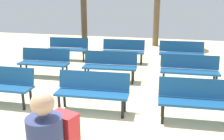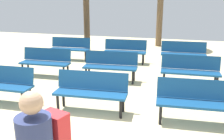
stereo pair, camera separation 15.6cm
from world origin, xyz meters
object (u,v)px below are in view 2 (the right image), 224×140
Objects in this scene: bench_r1_c2 at (190,69)px; bench_r1_c0 at (46,60)px; bench_r0_c1 at (91,89)px; bench_r2_c0 at (70,47)px; bench_r2_c1 at (125,50)px; tree_1 at (87,21)px; bench_r2_c2 at (183,52)px; bench_r0_c0 at (1,82)px; bench_r1_c1 at (111,64)px; bench_r0_c2 at (197,99)px.

bench_r1_c0 is at bearing -179.95° from bench_r1_c2.
bench_r0_c1 and bench_r2_c0 have the same top height.
bench_r0_c1 is at bearing -91.23° from bench_r2_c1.
bench_r2_c0 is 0.58× the size of tree_1.
bench_r1_c2 is at bearing -88.13° from bench_r2_c2.
bench_r0_c0 and bench_r1_c1 have the same top height.
bench_r2_c0 is at bearing 90.81° from bench_r0_c0.
bench_r1_c1 and bench_r2_c1 have the same top height.
bench_r2_c0 is at bearing 91.67° from bench_r1_c0.
bench_r2_c0 and bench_r2_c2 have the same top height.
bench_r1_c1 is 3.11m from bench_r2_c0.
bench_r2_c2 is (2.14, 0.15, 0.00)m from bench_r2_c1.
tree_1 is at bearing 75.06° from bench_r2_c0.
bench_r0_c2 is at bearing 0.27° from bench_r0_c0.
bench_r0_c0 is 0.57× the size of tree_1.
bench_r0_c1 is at bearing -44.51° from bench_r1_c0.
bench_r0_c0 is 4.90m from bench_r2_c1.
bench_r1_c2 is at bearing 26.47° from bench_r0_c0.
bench_r2_c0 is at bearing -179.88° from bench_r2_c2.
bench_r0_c2 and bench_r2_c2 have the same top height.
tree_1 is (0.09, 3.47, 0.91)m from bench_r1_c0.
bench_r0_c1 is 2.14m from bench_r1_c1.
bench_r1_c2 is 1.00× the size of bench_r2_c2.
bench_r0_c1 and bench_r2_c1 have the same top height.
bench_r2_c2 is (4.22, 2.43, 0.00)m from bench_r1_c0.
bench_r2_c1 and bench_r2_c2 have the same top height.
bench_r1_c0 and bench_r2_c0 have the same top height.
bench_r2_c1 is (2.24, 0.08, 0.00)m from bench_r2_c0.
tree_1 is at bearing 162.92° from bench_r2_c2.
bench_r2_c0 is (-4.57, 2.03, 0.00)m from bench_r1_c2.
tree_1 reaches higher than bench_r1_c1.
bench_r0_c2 and bench_r1_c2 have the same top height.
bench_r2_c1 is (2.08, 2.28, 0.00)m from bench_r1_c0.
bench_r1_c2 is at bearing -46.06° from bench_r2_c1.
bench_r1_c0 is 4.87m from bench_r2_c2.
bench_r1_c1 is 1.01× the size of bench_r2_c2.
bench_r2_c0 is 1.00× the size of bench_r2_c2.
bench_r2_c2 is 4.36m from tree_1.
bench_r0_c2 is 4.93m from bench_r1_c0.
bench_r2_c2 is at bearing 0.04° from bench_r2_c1.
bench_r1_c0 is (-2.28, 2.06, 0.00)m from bench_r0_c1.
bench_r1_c0 is at bearing -89.87° from bench_r2_c0.
bench_r0_c0 is 0.99× the size of bench_r1_c1.
bench_r1_c2 and bench_r2_c1 have the same top height.
bench_r0_c0 is 1.00× the size of bench_r1_c0.
bench_r0_c0 is at bearing 179.61° from bench_r0_c1.
bench_r1_c2 is at bearing -27.94° from bench_r2_c0.
bench_r0_c0 is 5.73m from tree_1.
bench_r0_c1 and bench_r1_c0 have the same top height.
bench_r0_c2 is 6.28m from bench_r2_c0.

